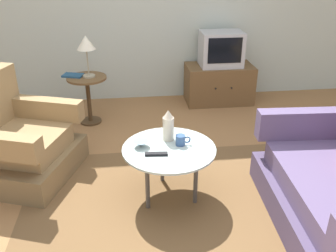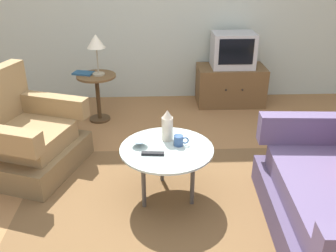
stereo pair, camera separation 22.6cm
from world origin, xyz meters
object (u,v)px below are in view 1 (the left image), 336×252
at_px(tv_remote_dark, 156,154).
at_px(book, 73,75).
at_px(tv_stand, 219,84).
at_px(vase, 168,126).
at_px(armchair, 18,144).
at_px(television, 221,49).
at_px(coffee_table, 169,153).
at_px(side_table, 88,90).
at_px(mug, 181,140).
at_px(bowl, 141,144).
at_px(table_lamp, 86,45).

bearing_deg(tv_remote_dark, book, -60.10).
distance_m(tv_stand, vase, 2.18).
height_order(armchair, television, television).
distance_m(coffee_table, television, 2.31).
height_order(coffee_table, television, television).
distance_m(coffee_table, side_table, 1.78).
height_order(mug, tv_remote_dark, mug).
relative_size(coffee_table, mug, 6.11).
height_order(tv_remote_dark, book, book).
distance_m(tv_remote_dark, book, 1.94).
bearing_deg(armchair, vase, 93.91).
bearing_deg(mug, bowl, 178.42).
bearing_deg(mug, armchair, 161.55).
bearing_deg(side_table, vase, -61.61).
xyz_separation_m(tv_remote_dark, book, (-0.82, 1.75, 0.11)).
height_order(television, book, television).
bearing_deg(mug, vase, 130.72).
distance_m(armchair, mug, 1.54).
bearing_deg(bowl, side_table, 109.49).
distance_m(armchair, side_table, 1.22).
relative_size(table_lamp, tv_remote_dark, 2.63).
bearing_deg(book, table_lamp, 2.23).
xyz_separation_m(coffee_table, table_lamp, (-0.74, 1.61, 0.53)).
relative_size(coffee_table, table_lamp, 1.61).
bearing_deg(mug, tv_stand, 67.62).
bearing_deg(mug, tv_remote_dark, -146.54).
xyz_separation_m(armchair, bowl, (1.12, -0.47, 0.19)).
distance_m(armchair, television, 2.80).
bearing_deg(armchair, side_table, 171.75).
bearing_deg(book, armchair, -94.12).
relative_size(armchair, coffee_table, 1.47).
distance_m(coffee_table, vase, 0.23).
xyz_separation_m(vase, bowl, (-0.24, -0.10, -0.10)).
xyz_separation_m(bowl, book, (-0.71, 1.60, 0.09)).
bearing_deg(television, tv_stand, 90.00).
xyz_separation_m(armchair, television, (2.28, 1.56, 0.43)).
height_order(armchair, tv_remote_dark, armchair).
xyz_separation_m(side_table, tv_stand, (1.72, 0.48, -0.16)).
relative_size(armchair, tv_remote_dark, 6.23).
relative_size(side_table, book, 2.21).
height_order(armchair, coffee_table, armchair).
bearing_deg(side_table, table_lamp, 8.44).
xyz_separation_m(television, mug, (-0.84, -2.04, -0.22)).
bearing_deg(coffee_table, tv_stand, 65.62).
xyz_separation_m(mug, book, (-1.04, 1.61, 0.07)).
bearing_deg(book, tv_stand, 28.60).
distance_m(coffee_table, tv_stand, 2.29).
height_order(coffee_table, side_table, side_table).
bearing_deg(coffee_table, book, 119.44).
bearing_deg(tv_stand, vase, -115.73).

